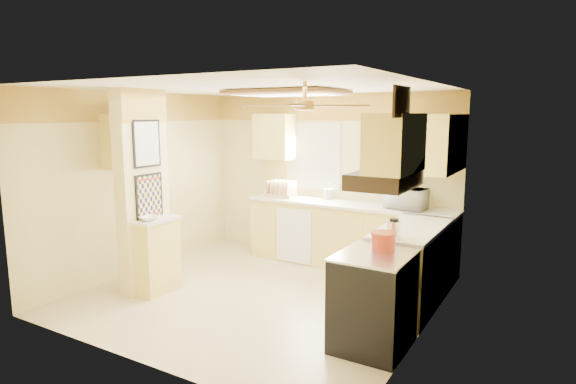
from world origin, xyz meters
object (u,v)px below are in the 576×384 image
Objects in this scene: bowl at (149,218)px; microwave at (407,198)px; dutch_oven at (383,240)px; kettle at (394,229)px; stove at (373,300)px.

microwave is at bearing 42.75° from bowl.
kettle is at bearing 91.41° from dutch_oven.
bowl is 2.88m from kettle.
kettle is (0.35, -1.59, -0.04)m from microwave.
stove is at bearing 2.59° from bowl.
stove is at bearing 108.50° from microwave.
microwave is at bearing 102.31° from kettle.
bowl reaches higher than stove.
dutch_oven reaches higher than bowl.
kettle is at bearing 111.55° from microwave.
microwave is at bearing 99.26° from stove.
kettle reaches higher than stove.
stove is at bearing -91.74° from dutch_oven.
dutch_oven reaches higher than stove.
dutch_oven is at bearing 6.82° from bowl.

